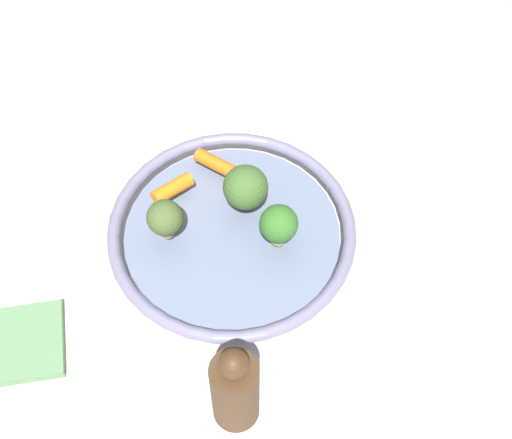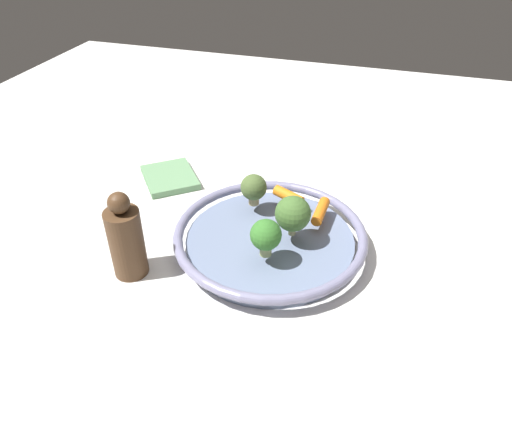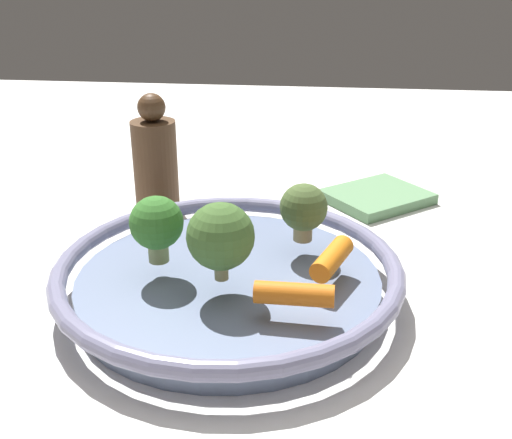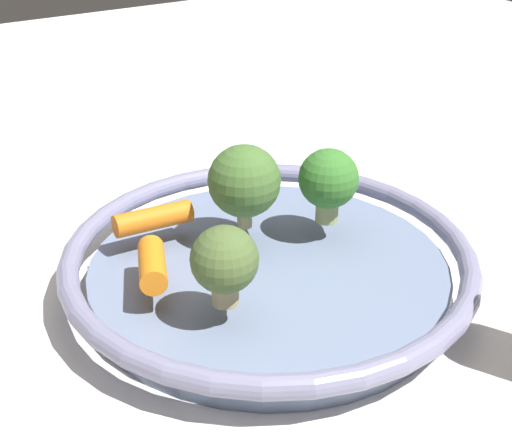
% 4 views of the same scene
% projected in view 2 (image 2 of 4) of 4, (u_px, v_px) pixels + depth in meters
% --- Properties ---
extents(ground_plane, '(2.04, 2.04, 0.00)m').
position_uv_depth(ground_plane, '(270.00, 249.00, 0.84)').
color(ground_plane, silver).
extents(serving_bowl, '(0.33, 0.33, 0.04)m').
position_uv_depth(serving_bowl, '(270.00, 239.00, 0.83)').
color(serving_bowl, slate).
rests_on(serving_bowl, ground_plane).
extents(baby_carrot_near_rim, '(0.06, 0.04, 0.02)m').
position_uv_depth(baby_carrot_near_rim, '(288.00, 196.00, 0.88)').
color(baby_carrot_near_rim, orange).
rests_on(baby_carrot_near_rim, serving_bowl).
extents(baby_carrot_right, '(0.02, 0.07, 0.02)m').
position_uv_depth(baby_carrot_right, '(321.00, 211.00, 0.84)').
color(baby_carrot_right, orange).
rests_on(baby_carrot_right, serving_bowl).
extents(broccoli_floret_large, '(0.06, 0.06, 0.07)m').
position_uv_depth(broccoli_floret_large, '(292.00, 215.00, 0.78)').
color(broccoli_floret_large, tan).
rests_on(broccoli_floret_large, serving_bowl).
extents(broccoli_floret_edge, '(0.05, 0.05, 0.06)m').
position_uv_depth(broccoli_floret_edge, '(254.00, 188.00, 0.86)').
color(broccoli_floret_edge, tan).
rests_on(broccoli_floret_edge, serving_bowl).
extents(broccoli_floret_small, '(0.05, 0.05, 0.06)m').
position_uv_depth(broccoli_floret_small, '(266.00, 236.00, 0.74)').
color(broccoli_floret_small, '#99A766').
rests_on(broccoli_floret_small, serving_bowl).
extents(pepper_mill, '(0.06, 0.06, 0.15)m').
position_uv_depth(pepper_mill, '(126.00, 239.00, 0.75)').
color(pepper_mill, '#4C331E').
rests_on(pepper_mill, ground_plane).
extents(dish_towel, '(0.16, 0.16, 0.01)m').
position_uv_depth(dish_towel, '(170.00, 177.00, 1.02)').
color(dish_towel, '#669366').
rests_on(dish_towel, ground_plane).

